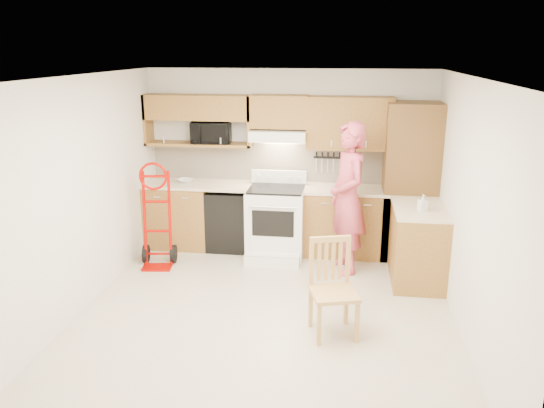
% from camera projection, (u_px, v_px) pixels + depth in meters
% --- Properties ---
extents(floor, '(4.00, 4.50, 0.02)m').
position_uv_depth(floor, '(266.00, 315.00, 5.79)').
color(floor, '#BEAE96').
rests_on(floor, ground).
extents(ceiling, '(4.00, 4.50, 0.02)m').
position_uv_depth(ceiling, '(265.00, 76.00, 5.08)').
color(ceiling, white).
rests_on(ceiling, ground).
extents(wall_back, '(4.00, 0.02, 2.50)m').
position_uv_depth(wall_back, '(289.00, 159.00, 7.58)').
color(wall_back, silver).
rests_on(wall_back, ground).
extents(wall_front, '(4.00, 0.02, 2.50)m').
position_uv_depth(wall_front, '(211.00, 306.00, 3.28)').
color(wall_front, silver).
rests_on(wall_front, ground).
extents(wall_left, '(0.02, 4.50, 2.50)m').
position_uv_depth(wall_left, '(78.00, 196.00, 5.70)').
color(wall_left, silver).
rests_on(wall_left, ground).
extents(wall_right, '(0.02, 4.50, 2.50)m').
position_uv_depth(wall_right, '(471.00, 211.00, 5.17)').
color(wall_right, silver).
rests_on(wall_right, ground).
extents(backsplash, '(3.92, 0.03, 0.55)m').
position_uv_depth(backsplash, '(289.00, 163.00, 7.57)').
color(backsplash, beige).
rests_on(backsplash, wall_back).
extents(lower_cab_left, '(0.90, 0.60, 0.90)m').
position_uv_depth(lower_cab_left, '(179.00, 215.00, 7.71)').
color(lower_cab_left, olive).
rests_on(lower_cab_left, ground).
extents(dishwasher, '(0.60, 0.60, 0.85)m').
position_uv_depth(dishwasher, '(230.00, 219.00, 7.62)').
color(dishwasher, black).
rests_on(dishwasher, ground).
extents(lower_cab_right, '(1.14, 0.60, 0.90)m').
position_uv_depth(lower_cab_right, '(346.00, 222.00, 7.40)').
color(lower_cab_right, olive).
rests_on(lower_cab_right, ground).
extents(countertop_left, '(1.50, 0.63, 0.04)m').
position_uv_depth(countertop_left, '(198.00, 184.00, 7.54)').
color(countertop_left, beige).
rests_on(countertop_left, lower_cab_left).
extents(countertop_right, '(1.14, 0.63, 0.04)m').
position_uv_depth(countertop_right, '(347.00, 189.00, 7.27)').
color(countertop_right, beige).
rests_on(countertop_right, lower_cab_right).
extents(cab_return_right, '(0.60, 1.00, 0.90)m').
position_uv_depth(cab_return_right, '(417.00, 246.00, 6.53)').
color(cab_return_right, olive).
rests_on(cab_return_right, ground).
extents(countertop_return, '(0.63, 1.00, 0.04)m').
position_uv_depth(countertop_return, '(420.00, 209.00, 6.40)').
color(countertop_return, beige).
rests_on(countertop_return, cab_return_right).
extents(pantry_tall, '(0.70, 0.60, 2.10)m').
position_uv_depth(pantry_tall, '(410.00, 182.00, 7.13)').
color(pantry_tall, brown).
rests_on(pantry_tall, ground).
extents(upper_cab_left, '(1.50, 0.33, 0.34)m').
position_uv_depth(upper_cab_left, '(198.00, 107.00, 7.37)').
color(upper_cab_left, olive).
rests_on(upper_cab_left, wall_back).
extents(upper_shelf_mw, '(1.50, 0.33, 0.04)m').
position_uv_depth(upper_shelf_mw, '(199.00, 144.00, 7.52)').
color(upper_shelf_mw, olive).
rests_on(upper_shelf_mw, wall_back).
extents(upper_cab_center, '(0.76, 0.33, 0.44)m').
position_uv_depth(upper_cab_center, '(279.00, 111.00, 7.24)').
color(upper_cab_center, olive).
rests_on(upper_cab_center, wall_back).
extents(upper_cab_right, '(1.14, 0.33, 0.70)m').
position_uv_depth(upper_cab_right, '(350.00, 123.00, 7.15)').
color(upper_cab_right, olive).
rests_on(upper_cab_right, wall_back).
extents(range_hood, '(0.76, 0.46, 0.14)m').
position_uv_depth(range_hood, '(279.00, 135.00, 7.26)').
color(range_hood, white).
rests_on(range_hood, wall_back).
extents(knife_strip, '(0.40, 0.05, 0.29)m').
position_uv_depth(knife_strip, '(328.00, 162.00, 7.46)').
color(knife_strip, black).
rests_on(knife_strip, backsplash).
extents(microwave, '(0.58, 0.42, 0.30)m').
position_uv_depth(microwave, '(211.00, 132.00, 7.45)').
color(microwave, black).
rests_on(microwave, upper_shelf_mw).
extents(range, '(0.77, 1.01, 1.13)m').
position_uv_depth(range, '(276.00, 217.00, 7.26)').
color(range, white).
rests_on(range, ground).
extents(person, '(0.68, 0.82, 1.92)m').
position_uv_depth(person, '(348.00, 198.00, 6.69)').
color(person, '#BA4152').
rests_on(person, ground).
extents(hand_truck, '(0.55, 0.51, 1.25)m').
position_uv_depth(hand_truck, '(156.00, 220.00, 6.92)').
color(hand_truck, '#AF0700').
rests_on(hand_truck, ground).
extents(dining_chair, '(0.55, 0.58, 0.97)m').
position_uv_depth(dining_chair, '(334.00, 290.00, 5.26)').
color(dining_chair, tan).
rests_on(dining_chair, ground).
extents(soap_bottle, '(0.12, 0.12, 0.20)m').
position_uv_depth(soap_bottle, '(423.00, 203.00, 6.22)').
color(soap_bottle, white).
rests_on(soap_bottle, countertop_return).
extents(bowl, '(0.27, 0.27, 0.05)m').
position_uv_depth(bowl, '(185.00, 181.00, 7.55)').
color(bowl, white).
rests_on(bowl, countertop_left).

